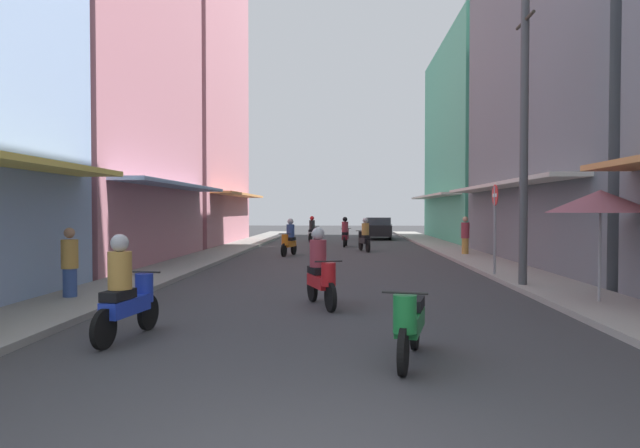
{
  "coord_description": "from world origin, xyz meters",
  "views": [
    {
      "loc": [
        0.22,
        -3.47,
        1.93
      ],
      "look_at": [
        -0.74,
        17.64,
        1.39
      ],
      "focal_mm": 30.58,
      "sensor_mm": 36.0,
      "label": 1
    }
  ],
  "objects_px": {
    "parked_car": "(379,228)",
    "pedestrian_foreground": "(70,265)",
    "motorbike_maroon": "(345,233)",
    "utility_pole": "(524,140)",
    "street_sign_no_entry": "(495,218)",
    "motorbike_black": "(364,236)",
    "pedestrian_far": "(465,237)",
    "motorbike_blue": "(126,292)",
    "motorbike_orange": "(289,239)",
    "motorbike_red": "(320,271)",
    "motorbike_silver": "(313,230)",
    "motorbike_green": "(409,323)",
    "vendor_umbrella": "(600,201)"
  },
  "relations": [
    {
      "from": "parked_car",
      "to": "motorbike_maroon",
      "type": "bearing_deg",
      "value": -106.33
    },
    {
      "from": "motorbike_red",
      "to": "pedestrian_foreground",
      "type": "bearing_deg",
      "value": 177.73
    },
    {
      "from": "motorbike_silver",
      "to": "parked_car",
      "type": "bearing_deg",
      "value": 39.59
    },
    {
      "from": "parked_car",
      "to": "pedestrian_foreground",
      "type": "bearing_deg",
      "value": -107.51
    },
    {
      "from": "motorbike_silver",
      "to": "utility_pole",
      "type": "relative_size",
      "value": 0.25
    },
    {
      "from": "motorbike_red",
      "to": "motorbike_green",
      "type": "distance_m",
      "value": 4.19
    },
    {
      "from": "pedestrian_far",
      "to": "street_sign_no_entry",
      "type": "bearing_deg",
      "value": -95.98
    },
    {
      "from": "motorbike_black",
      "to": "pedestrian_far",
      "type": "distance_m",
      "value": 4.9
    },
    {
      "from": "motorbike_black",
      "to": "parked_car",
      "type": "xyz_separation_m",
      "value": [
        1.35,
        10.98,
        0.04
      ]
    },
    {
      "from": "pedestrian_foreground",
      "to": "motorbike_maroon",
      "type": "bearing_deg",
      "value": 71.98
    },
    {
      "from": "pedestrian_far",
      "to": "pedestrian_foreground",
      "type": "height_order",
      "value": "pedestrian_far"
    },
    {
      "from": "motorbike_black",
      "to": "street_sign_no_entry",
      "type": "bearing_deg",
      "value": -71.54
    },
    {
      "from": "motorbike_orange",
      "to": "pedestrian_far",
      "type": "xyz_separation_m",
      "value": [
        7.34,
        -0.17,
        0.13
      ]
    },
    {
      "from": "motorbike_black",
      "to": "motorbike_blue",
      "type": "bearing_deg",
      "value": -103.37
    },
    {
      "from": "motorbike_blue",
      "to": "pedestrian_foreground",
      "type": "xyz_separation_m",
      "value": [
        -2.48,
        3.14,
        0.07
      ]
    },
    {
      "from": "motorbike_red",
      "to": "parked_car",
      "type": "distance_m",
      "value": 25.73
    },
    {
      "from": "motorbike_red",
      "to": "parked_car",
      "type": "bearing_deg",
      "value": 83.85
    },
    {
      "from": "pedestrian_far",
      "to": "vendor_umbrella",
      "type": "xyz_separation_m",
      "value": [
        0.06,
        -11.76,
        1.27
      ]
    },
    {
      "from": "motorbike_black",
      "to": "motorbike_maroon",
      "type": "bearing_deg",
      "value": 104.97
    },
    {
      "from": "utility_pole",
      "to": "street_sign_no_entry",
      "type": "xyz_separation_m",
      "value": [
        -0.1,
        2.14,
        -1.91
      ]
    },
    {
      "from": "motorbike_silver",
      "to": "vendor_umbrella",
      "type": "relative_size",
      "value": 0.77
    },
    {
      "from": "motorbike_green",
      "to": "motorbike_blue",
      "type": "distance_m",
      "value": 4.2
    },
    {
      "from": "motorbike_orange",
      "to": "street_sign_no_entry",
      "type": "bearing_deg",
      "value": -48.22
    },
    {
      "from": "pedestrian_foreground",
      "to": "street_sign_no_entry",
      "type": "relative_size",
      "value": 0.59
    },
    {
      "from": "street_sign_no_entry",
      "to": "motorbike_maroon",
      "type": "bearing_deg",
      "value": 107.6
    },
    {
      "from": "parked_car",
      "to": "utility_pole",
      "type": "distance_m",
      "value": 23.3
    },
    {
      "from": "motorbike_orange",
      "to": "pedestrian_foreground",
      "type": "relative_size",
      "value": 1.14
    },
    {
      "from": "utility_pole",
      "to": "street_sign_no_entry",
      "type": "relative_size",
      "value": 2.68
    },
    {
      "from": "motorbike_silver",
      "to": "pedestrian_foreground",
      "type": "distance_m",
      "value": 22.22
    },
    {
      "from": "motorbike_silver",
      "to": "motorbike_black",
      "type": "bearing_deg",
      "value": -69.1
    },
    {
      "from": "pedestrian_far",
      "to": "parked_car",
      "type": "bearing_deg",
      "value": 101.21
    },
    {
      "from": "parked_car",
      "to": "street_sign_no_entry",
      "type": "distance_m",
      "value": 21.01
    },
    {
      "from": "pedestrian_far",
      "to": "utility_pole",
      "type": "bearing_deg",
      "value": -94.01
    },
    {
      "from": "motorbike_orange",
      "to": "vendor_umbrella",
      "type": "relative_size",
      "value": 0.76
    },
    {
      "from": "motorbike_green",
      "to": "pedestrian_far",
      "type": "relative_size",
      "value": 1.07
    },
    {
      "from": "pedestrian_far",
      "to": "utility_pole",
      "type": "relative_size",
      "value": 0.24
    },
    {
      "from": "motorbike_silver",
      "to": "street_sign_no_entry",
      "type": "relative_size",
      "value": 0.68
    },
    {
      "from": "motorbike_red",
      "to": "motorbike_blue",
      "type": "bearing_deg",
      "value": -133.32
    },
    {
      "from": "motorbike_silver",
      "to": "vendor_umbrella",
      "type": "distance_m",
      "value": 23.1
    },
    {
      "from": "parked_car",
      "to": "motorbike_red",
      "type": "bearing_deg",
      "value": -96.15
    },
    {
      "from": "motorbike_orange",
      "to": "vendor_umbrella",
      "type": "xyz_separation_m",
      "value": [
        7.4,
        -11.93,
        1.4
      ]
    },
    {
      "from": "motorbike_red",
      "to": "street_sign_no_entry",
      "type": "relative_size",
      "value": 0.65
    },
    {
      "from": "motorbike_black",
      "to": "motorbike_blue",
      "type": "distance_m",
      "value": 18.03
    },
    {
      "from": "motorbike_orange",
      "to": "motorbike_maroon",
      "type": "distance_m",
      "value": 6.34
    },
    {
      "from": "motorbike_orange",
      "to": "pedestrian_foreground",
      "type": "distance_m",
      "value": 12.32
    },
    {
      "from": "motorbike_silver",
      "to": "motorbike_green",
      "type": "relative_size",
      "value": 1.01
    },
    {
      "from": "pedestrian_far",
      "to": "motorbike_blue",
      "type": "bearing_deg",
      "value": -119.07
    },
    {
      "from": "motorbike_orange",
      "to": "utility_pole",
      "type": "distance_m",
      "value": 11.98
    },
    {
      "from": "pedestrian_far",
      "to": "vendor_umbrella",
      "type": "distance_m",
      "value": 11.82
    },
    {
      "from": "motorbike_orange",
      "to": "motorbike_blue",
      "type": "relative_size",
      "value": 0.99
    }
  ]
}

